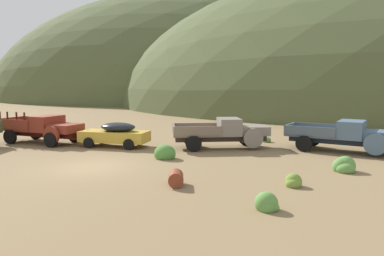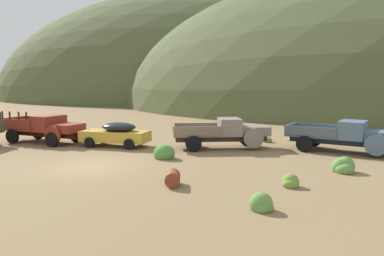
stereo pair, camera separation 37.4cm
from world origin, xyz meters
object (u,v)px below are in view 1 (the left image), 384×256
truck_chalk_blue (349,135)px  oil_drum_foreground (176,178)px  car_faded_yellow (113,134)px  truck_primer_gray (227,132)px  truck_rust_red (47,129)px

truck_chalk_blue → oil_drum_foreground: truck_chalk_blue is taller
car_faded_yellow → truck_primer_gray: bearing=-170.4°
truck_rust_red → car_faded_yellow: 4.91m
truck_rust_red → car_faded_yellow: size_ratio=1.31×
truck_chalk_blue → oil_drum_foreground: bearing=-113.1°
truck_rust_red → truck_chalk_blue: 19.36m
truck_chalk_blue → car_faded_yellow: bearing=-156.4°
truck_rust_red → truck_primer_gray: bearing=14.2°
truck_rust_red → truck_chalk_blue: bearing=13.1°
truck_rust_red → truck_chalk_blue: truck_rust_red is taller
truck_primer_gray → oil_drum_foreground: (-0.84, -8.91, -0.70)m
car_faded_yellow → truck_primer_gray: size_ratio=0.74×
truck_rust_red → oil_drum_foreground: size_ratio=6.04×
truck_primer_gray → truck_rust_red: bearing=166.3°
truck_primer_gray → truck_chalk_blue: size_ratio=0.96×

